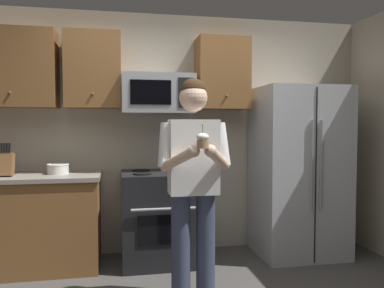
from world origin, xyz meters
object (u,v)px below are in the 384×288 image
object	(u,v)px
refrigerator	(299,171)
bowl_large_white	(58,169)
microwave	(158,94)
knife_block	(4,164)
oven_range	(160,217)
person	(194,177)
cupcake	(203,140)

from	to	relation	value
refrigerator	bowl_large_white	size ratio (longest dim) A/B	8.56
bowl_large_white	refrigerator	bearing A→B (deg)	-2.34
microwave	knife_block	distance (m)	1.62
knife_block	bowl_large_white	bearing A→B (deg)	11.22
oven_range	person	world-z (taller)	person
knife_block	bowl_large_white	world-z (taller)	knife_block
cupcake	bowl_large_white	bearing A→B (deg)	131.28
refrigerator	cupcake	world-z (taller)	refrigerator
person	oven_range	bearing A→B (deg)	100.38
bowl_large_white	microwave	bearing A→B (deg)	3.28
refrigerator	knife_block	bearing A→B (deg)	179.82
knife_block	bowl_large_white	distance (m)	0.48
microwave	person	bearing A→B (deg)	-80.78
refrigerator	cupcake	xyz separation A→B (m)	(-1.33, -1.22, 0.39)
knife_block	cupcake	xyz separation A→B (m)	(1.63, -1.23, 0.25)
oven_range	bowl_large_white	world-z (taller)	bowl_large_white
refrigerator	microwave	bearing A→B (deg)	173.97
cupcake	refrigerator	bearing A→B (deg)	42.60
refrigerator	oven_range	bearing A→B (deg)	178.50
bowl_large_white	knife_block	bearing A→B (deg)	-168.78
person	bowl_large_white	bearing A→B (deg)	139.43
bowl_large_white	cupcake	bearing A→B (deg)	-48.72
bowl_large_white	oven_range	bearing A→B (deg)	-3.61
cupcake	oven_range	bearing A→B (deg)	97.71
knife_block	refrigerator	bearing A→B (deg)	-0.18
refrigerator	bowl_large_white	xyz separation A→B (m)	(-2.49, 0.10, 0.07)
oven_range	refrigerator	world-z (taller)	refrigerator
oven_range	knife_block	xyz separation A→B (m)	(-1.46, -0.03, 0.58)
oven_range	bowl_large_white	distance (m)	1.12
oven_range	microwave	size ratio (longest dim) A/B	1.26
oven_range	knife_block	bearing A→B (deg)	-178.83
oven_range	refrigerator	distance (m)	1.56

